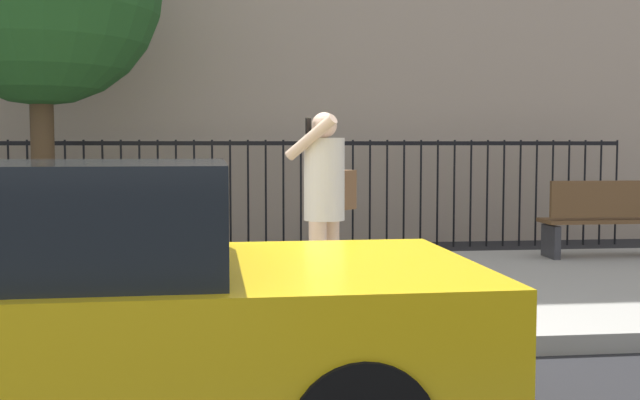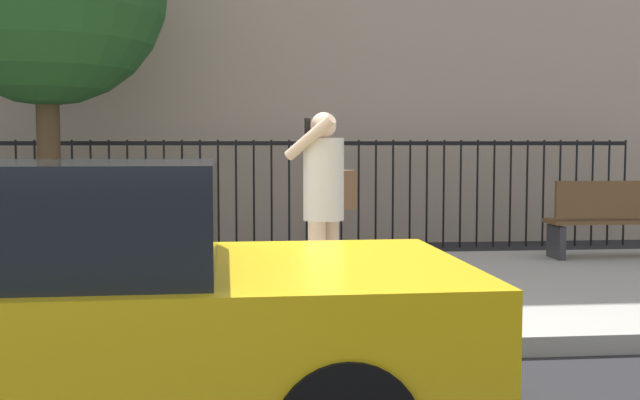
# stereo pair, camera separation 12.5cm
# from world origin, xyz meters

# --- Properties ---
(ground_plane) EXTENTS (60.00, 60.00, 0.00)m
(ground_plane) POSITION_xyz_m (0.00, 0.00, 0.00)
(ground_plane) COLOR black
(sidewalk) EXTENTS (28.00, 4.40, 0.15)m
(sidewalk) POSITION_xyz_m (0.00, 2.20, 0.07)
(sidewalk) COLOR #9E9B93
(sidewalk) RESTS_ON ground
(iron_fence) EXTENTS (12.03, 0.04, 1.60)m
(iron_fence) POSITION_xyz_m (0.00, 5.90, 1.02)
(iron_fence) COLOR black
(iron_fence) RESTS_ON ground
(taxi_yellow) EXTENTS (4.24, 1.93, 1.45)m
(taxi_yellow) POSITION_xyz_m (-0.77, -1.31, 0.70)
(taxi_yellow) COLOR yellow
(taxi_yellow) RESTS_ON ground
(pedestrian_on_phone) EXTENTS (0.66, 0.70, 1.65)m
(pedestrian_on_phone) POSITION_xyz_m (0.91, 1.13, 1.11)
(pedestrian_on_phone) COLOR beige
(pedestrian_on_phone) RESTS_ON sidewalk
(street_bench) EXTENTS (1.60, 0.45, 0.95)m
(street_bench) POSITION_xyz_m (4.71, 3.62, 0.65)
(street_bench) COLOR brown
(street_bench) RESTS_ON sidewalk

